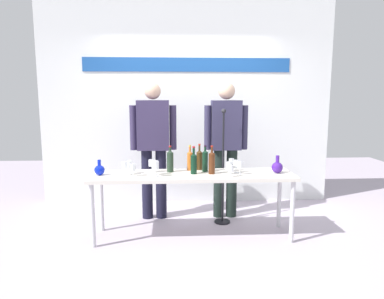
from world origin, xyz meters
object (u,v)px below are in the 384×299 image
Objects in this scene: wine_bottle_2 at (170,160)px; wine_glass_left_0 at (130,164)px; wine_glass_left_3 at (156,166)px; presenter_right at (226,142)px; wine_glass_right_4 at (240,165)px; wine_glass_right_1 at (236,164)px; wine_glass_right_3 at (229,165)px; wine_glass_left_2 at (155,165)px; wine_glass_right_2 at (231,162)px; wine_bottle_1 at (205,160)px; wine_bottle_3 at (212,162)px; wine_bottle_5 at (199,159)px; wine_bottle_4 at (190,160)px; microphone_stand at (223,186)px; presenter_left at (153,142)px; wine_glass_left_1 at (125,165)px; wine_glass_left_4 at (133,168)px; wine_glass_right_0 at (231,169)px; display_table at (193,179)px; wine_glass_left_5 at (152,163)px; decanter_blue_right at (277,167)px; decanter_blue_left at (99,170)px; wine_bottle_0 at (194,163)px.

wine_glass_left_0 is at bearing -171.18° from wine_bottle_2.
wine_glass_left_0 is 0.87× the size of wine_glass_left_3.
presenter_right is 12.02× the size of wine_glass_right_4.
wine_glass_right_1 is 0.12m from wine_glass_right_3.
wine_glass_left_2 reaches higher than wine_glass_right_2.
wine_glass_left_3 is (-0.55, -0.24, -0.01)m from wine_bottle_1.
wine_bottle_3 is at bearing -3.32° from wine_glass_left_0.
wine_bottle_4 is at bearing -166.93° from wine_bottle_5.
wine_glass_left_3 is at bearing -169.76° from wine_bottle_3.
wine_bottle_4 is at bearing 39.75° from wine_glass_left_3.
microphone_stand reaches higher than wine_bottle_5.
presenter_left is 1.05m from microphone_stand.
wine_glass_left_1 reaches higher than wine_glass_right_1.
presenter_left is 1.22× the size of microphone_stand.
microphone_stand is (0.31, 0.20, -0.38)m from wine_bottle_5.
wine_glass_left_1 is 1.10× the size of wine_glass_left_4.
wine_glass_right_1 is (0.75, -0.08, -0.04)m from wine_bottle_2.
presenter_right reaches higher than wine_glass_right_0.
display_table is 0.77m from wine_glass_left_1.
wine_glass_right_2 is (0.37, -0.09, -0.02)m from wine_bottle_5.
wine_glass_right_4 is (0.99, -0.17, 0.00)m from wine_glass_left_5.
wine_glass_left_5 is at bearing -159.91° from microphone_stand.
wine_bottle_1 is at bearing 14.75° from wine_glass_left_2.
wine_glass_left_2 is at bearing 178.09° from wine_glass_right_4.
wine_glass_left_0 is at bearing 176.68° from wine_bottle_3.
wine_bottle_5 is at bearing -147.55° from microphone_stand.
decanter_blue_right is 1.22m from wine_bottle_2.
wine_bottle_4 is 0.20× the size of microphone_stand.
decanter_blue_left is 1.54m from wine_glass_right_1.
decanter_blue_left is 0.56× the size of wine_bottle_0.
wine_glass_left_1 is (-0.75, -0.03, 0.17)m from display_table.
display_table is 0.27m from wine_bottle_1.
presenter_left is at bearing 142.31° from wine_bottle_5.
wine_glass_left_0 is 0.35m from wine_glass_left_3.
wine_bottle_0 is 0.43m from wine_glass_right_0.
wine_bottle_5 reaches higher than wine_glass_right_1.
wine_glass_right_1 is (0.35, -0.08, -0.03)m from wine_bottle_1.
wine_bottle_0 is at bearing 177.49° from wine_bottle_3.
wine_glass_left_3 reaches higher than wine_glass_right_4.
wine_glass_right_0 is 0.31m from wine_glass_right_2.
decanter_blue_left is 1.20× the size of wine_glass_right_1.
wine_bottle_0 is 2.11× the size of wine_glass_right_4.
wine_glass_left_1 is (-0.90, -0.15, -0.02)m from wine_bottle_1.
decanter_blue_right is at bearing 0.99° from wine_glass_left_2.
wine_glass_left_3 reaches higher than wine_glass_right_1.
wine_bottle_3 is at bearing -9.50° from wine_glass_left_5.
wine_glass_left_1 is at bearing -121.54° from wine_glass_left_0.
microphone_stand is at bearing 46.17° from display_table.
presenter_right is 0.92m from wine_bottle_2.
wine_bottle_2 is (-0.40, -0.00, 0.00)m from wine_bottle_1.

